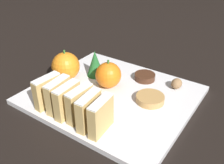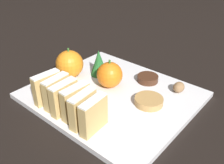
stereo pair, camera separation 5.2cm
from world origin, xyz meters
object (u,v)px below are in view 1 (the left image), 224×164
Objects in this scene: orange_near at (108,75)px; chocolate_cookie at (145,77)px; orange_far at (66,66)px; walnut at (177,84)px.

chocolate_cookie is at bearing -35.68° from orange_near.
orange_near is 0.11m from orange_far.
chocolate_cookie is at bearing -57.00° from orange_far.
orange_far is 2.58× the size of walnut.
chocolate_cookie is (0.08, -0.06, -0.02)m from orange_near.
orange_near is at bearing -75.26° from orange_far.
orange_far reaches higher than walnut.
walnut is at bearing -65.36° from orange_far.
orange_near is at bearing 144.32° from chocolate_cookie.
orange_far is at bearing 114.64° from walnut.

